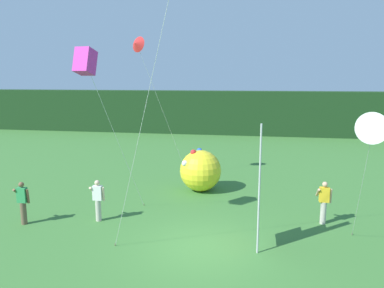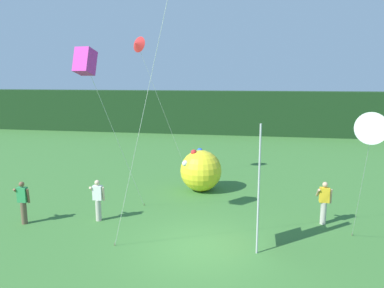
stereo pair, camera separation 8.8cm
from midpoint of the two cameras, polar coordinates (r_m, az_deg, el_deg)
ground_plane at (r=12.54m, az=1.40°, el=-15.70°), size 120.00×120.00×0.00m
distant_treeline at (r=36.61m, az=7.57°, el=4.84°), size 80.00×2.40×4.24m
banner_flag at (r=11.88m, az=10.52°, el=-7.07°), size 0.06×1.03×4.14m
person_near_banner at (r=14.88m, az=19.98°, el=-8.42°), size 0.55×0.48×1.65m
person_mid_field at (r=14.78m, az=-14.23°, el=-8.30°), size 0.55×0.48×1.63m
person_far_left at (r=15.40m, az=-24.61°, el=-8.11°), size 0.55×0.48×1.66m
inflatable_balloon at (r=18.00m, az=1.53°, el=-4.14°), size 2.02×2.02×2.09m
kite_red_delta_0 at (r=19.13m, az=-8.34°, el=15.09°), size 2.68×2.34×7.59m
kite_white_delta_2 at (r=10.48m, az=26.46°, el=2.22°), size 0.96×3.37×4.65m
kite_magenta_box_4 at (r=12.96m, az=-16.06°, el=12.17°), size 1.26×3.48×6.50m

